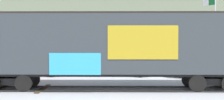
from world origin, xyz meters
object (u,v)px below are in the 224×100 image
Objects in this scene: parked_car_silver at (119,65)px; flagpole at (212,19)px; freight_car at (110,45)px; parked_car_red at (34,66)px; parked_car_white at (197,65)px.

flagpole is at bearing 36.19° from parked_car_silver.
flagpole is at bearing 53.07° from freight_car.
parked_car_red is (-16.02, -7.32, -4.25)m from flagpole.
flagpole is 1.72× the size of parked_car_red.
parked_car_silver is at bearing 4.17° from parked_car_red.
parked_car_white is at bearing -2.77° from parked_car_silver.
parked_car_white is (5.94, -0.29, 0.03)m from parked_car_silver.
flagpole is 1.65× the size of parked_car_white.
flagpole is at bearing 24.55° from parked_car_red.
freight_car is 3.47× the size of parked_car_white.
parked_car_red is at bearing 139.22° from freight_car.
parked_car_white reaches higher than parked_car_silver.
parked_car_white is at bearing 0.90° from parked_car_red.
parked_car_white is at bearing 42.42° from freight_car.
freight_car is 8.59m from parked_car_red.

